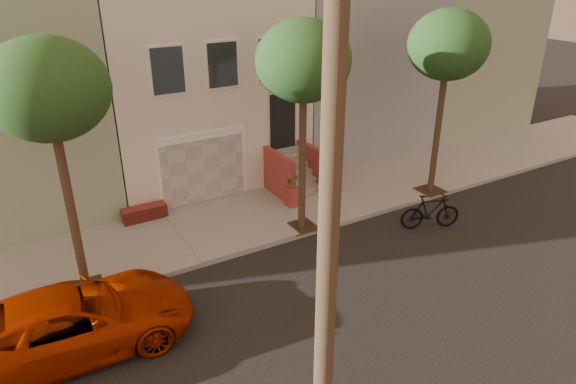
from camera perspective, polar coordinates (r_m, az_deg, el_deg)
ground at (r=13.16m, az=6.83°, el=-12.50°), size 90.00×90.00×0.00m
sidewalk at (r=16.98m, az=-3.95°, el=-2.86°), size 40.00×3.70×0.15m
house_row at (r=20.92m, az=-11.61°, el=12.44°), size 33.10×11.70×7.00m
tree_left at (r=12.44m, az=-25.06°, el=10.06°), size 2.70×2.57×6.30m
tree_mid at (r=14.52m, az=1.73°, el=14.13°), size 2.70×2.57×6.30m
tree_right at (r=18.01m, az=17.32°, el=15.15°), size 2.70×2.57×6.30m
pickup_truck at (r=12.40m, az=-22.75°, el=-13.05°), size 5.26×2.56×1.44m
motorcycle at (r=16.84m, az=15.48°, el=-2.10°), size 1.99×1.23×1.16m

